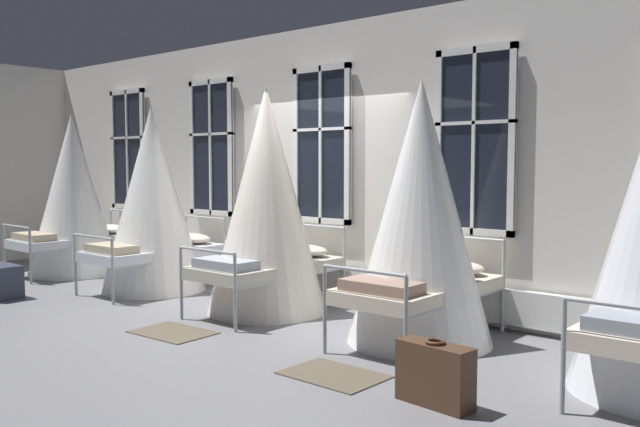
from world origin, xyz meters
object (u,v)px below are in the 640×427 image
(cot_fourth, at_px, (420,216))
(suitcase_dark, at_px, (435,374))
(cot_first, at_px, (73,197))
(cot_third, at_px, (267,203))
(cot_second, at_px, (153,202))

(cot_fourth, bearing_deg, suitcase_dark, -144.15)
(cot_first, distance_m, suitcase_dark, 7.40)
(cot_fourth, bearing_deg, cot_third, 90.06)
(cot_first, relative_size, cot_second, 1.00)
(cot_first, height_order, cot_fourth, cot_fourth)
(cot_second, relative_size, suitcase_dark, 4.25)
(cot_second, xyz_separation_m, cot_fourth, (4.13, 0.07, 0.02))
(cot_first, bearing_deg, suitcase_dark, -99.07)
(cot_third, bearing_deg, cot_first, 90.07)
(cot_third, bearing_deg, cot_second, 91.30)
(cot_third, xyz_separation_m, suitcase_dark, (3.04, -1.37, -1.02))
(cot_fourth, distance_m, suitcase_dark, 1.96)
(cot_fourth, xyz_separation_m, suitcase_dark, (1.00, -1.37, -0.98))
(cot_fourth, relative_size, suitcase_dark, 4.32)
(suitcase_dark, bearing_deg, cot_second, 171.28)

